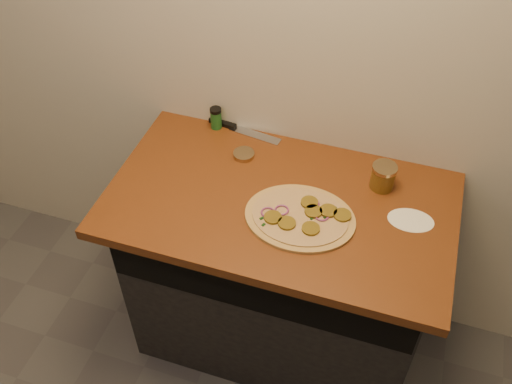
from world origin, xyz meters
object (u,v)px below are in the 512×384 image
(chefs_knife, at_px, (238,129))
(spice_shaker, at_px, (216,118))
(pizza, at_px, (301,217))
(salsa_jar, at_px, (383,177))

(chefs_knife, relative_size, spice_shaker, 3.42)
(pizza, bearing_deg, chefs_knife, 133.20)
(pizza, bearing_deg, salsa_jar, 45.81)
(pizza, height_order, salsa_jar, salsa_jar)
(chefs_knife, bearing_deg, spice_shaker, -172.39)
(pizza, distance_m, spice_shaker, 0.58)
(pizza, relative_size, chefs_knife, 1.24)
(pizza, distance_m, salsa_jar, 0.33)
(pizza, relative_size, salsa_jar, 3.99)
(salsa_jar, bearing_deg, chefs_knife, 166.40)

